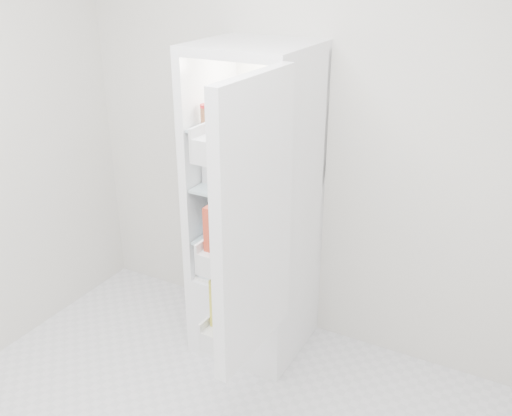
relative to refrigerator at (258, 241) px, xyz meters
The scene contains 21 objects.
room_walls 1.57m from the refrigerator, 80.89° to the right, with size 3.02×3.02×2.61m.
refrigerator is the anchor object (origin of this frame).
shelf_low 0.10m from the refrigerator, 90.00° to the right, with size 0.49×0.53×0.01m, color #ADC4CA.
shelf_mid 0.39m from the refrigerator, 90.00° to the right, with size 0.49×0.53×0.01m, color #ADC4CA.
shelf_top 0.72m from the refrigerator, 90.00° to the right, with size 0.49×0.53×0.01m, color #ADC4CA.
crisper_left 0.15m from the refrigerator, 152.98° to the right, with size 0.23×0.46×0.22m, color silver, non-canonical shape.
crisper_right 0.15m from the refrigerator, 27.02° to the right, with size 0.23×0.46×0.22m, color silver, non-canonical shape.
condiment_jars 0.78m from the refrigerator, 90.00° to the right, with size 0.46×0.16×0.08m.
squeeze_bottle 0.84m from the refrigerator, 11.75° to the left, with size 0.06×0.06×0.20m, color silver.
tub_white 0.49m from the refrigerator, 145.20° to the right, with size 0.15×0.15×0.10m, color silver.
tub_cream 0.48m from the refrigerator, 100.22° to the right, with size 0.13×0.13×0.08m, color beige.
tin_red 0.49m from the refrigerator, 33.61° to the right, with size 0.10×0.10×0.07m, color red.
foil_tray 0.46m from the refrigerator, 142.55° to the left, with size 0.18×0.13×0.04m, color silver.
tub_green 0.46m from the refrigerator, 33.50° to the left, with size 0.10×0.14×0.08m, color #418F52.
red_cabbage 0.22m from the refrigerator, 64.20° to the right, with size 0.16×0.16×0.16m, color #5F2161.
bell_pepper 0.20m from the refrigerator, 106.18° to the right, with size 0.10×0.10×0.10m, color red.
mushroom_bowl 0.24m from the refrigerator, 138.07° to the right, with size 0.13×0.13×0.06m, color #9ABEE5.
salad_bag 0.36m from the refrigerator, 55.82° to the right, with size 0.12×0.12×0.12m, color #AAB98B.
citrus_pile 0.18m from the refrigerator, 136.53° to the right, with size 0.20×0.24×0.16m.
veg_pile 0.18m from the refrigerator, 26.82° to the right, with size 0.16×0.30×0.10m.
fridge_door 0.82m from the refrigerator, 65.39° to the right, with size 0.19×0.60×1.30m.
Camera 1 is at (1.20, -1.37, 2.20)m, focal length 40.00 mm.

